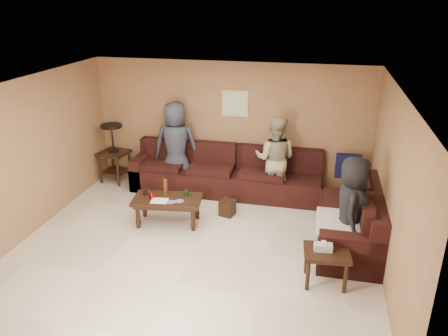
% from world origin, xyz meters
% --- Properties ---
extents(room, '(5.60, 5.50, 2.50)m').
position_xyz_m(room, '(0.00, 0.00, 1.66)').
color(room, beige).
rests_on(room, ground).
extents(sectional_sofa, '(4.65, 2.90, 0.97)m').
position_xyz_m(sectional_sofa, '(0.81, 1.52, 0.33)').
color(sectional_sofa, black).
rests_on(sectional_sofa, ground).
extents(coffee_table, '(1.21, 0.72, 0.76)m').
position_xyz_m(coffee_table, '(-0.68, 0.59, 0.40)').
color(coffee_table, black).
rests_on(coffee_table, ground).
extents(end_table_left, '(0.62, 0.62, 1.23)m').
position_xyz_m(end_table_left, '(-2.36, 2.08, 0.64)').
color(end_table_left, black).
rests_on(end_table_left, ground).
extents(side_table_right, '(0.65, 0.55, 0.65)m').
position_xyz_m(side_table_right, '(1.96, -0.53, 0.43)').
color(side_table_right, black).
rests_on(side_table_right, ground).
extents(waste_bin, '(0.30, 0.30, 0.29)m').
position_xyz_m(waste_bin, '(0.25, 1.10, 0.14)').
color(waste_bin, black).
rests_on(waste_bin, ground).
extents(wall_art, '(0.52, 0.04, 0.52)m').
position_xyz_m(wall_art, '(0.10, 2.48, 1.70)').
color(wall_art, tan).
rests_on(wall_art, ground).
extents(person_left, '(0.96, 0.73, 1.77)m').
position_xyz_m(person_left, '(-1.00, 2.08, 0.89)').
color(person_left, '#2D313E').
rests_on(person_left, ground).
extents(person_middle, '(0.85, 0.69, 1.63)m').
position_xyz_m(person_middle, '(0.97, 1.97, 0.81)').
color(person_middle, '#9C9373').
rests_on(person_middle, ground).
extents(person_right, '(0.57, 0.81, 1.58)m').
position_xyz_m(person_right, '(2.28, 0.23, 0.79)').
color(person_right, black).
rests_on(person_right, ground).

